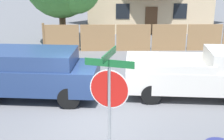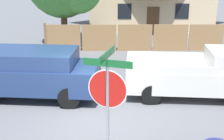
# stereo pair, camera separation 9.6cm
# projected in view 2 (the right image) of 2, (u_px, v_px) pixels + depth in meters

# --- Properties ---
(ground_plane) EXTENTS (80.00, 80.00, 0.00)m
(ground_plane) POSITION_uv_depth(u_px,v_px,m) (95.00, 121.00, 10.18)
(ground_plane) COLOR slate
(wooden_fence) EXTENTS (12.77, 0.12, 1.68)m
(wooden_fence) POSITION_uv_depth(u_px,v_px,m) (153.00, 38.00, 18.38)
(wooden_fence) COLOR #997047
(wooden_fence) RESTS_ON ground
(red_suv) EXTENTS (4.98, 2.48, 1.86)m
(red_suv) POSITION_uv_depth(u_px,v_px,m) (34.00, 72.00, 11.78)
(red_suv) COLOR navy
(red_suv) RESTS_ON ground
(orange_pickup) EXTENTS (5.11, 2.43, 1.87)m
(orange_pickup) POSITION_uv_depth(u_px,v_px,m) (197.00, 74.00, 11.86)
(orange_pickup) COLOR silver
(orange_pickup) RESTS_ON ground
(stop_sign) EXTENTS (1.00, 0.90, 3.22)m
(stop_sign) POSITION_uv_depth(u_px,v_px,m) (108.00, 98.00, 6.48)
(stop_sign) COLOR gray
(stop_sign) RESTS_ON ground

